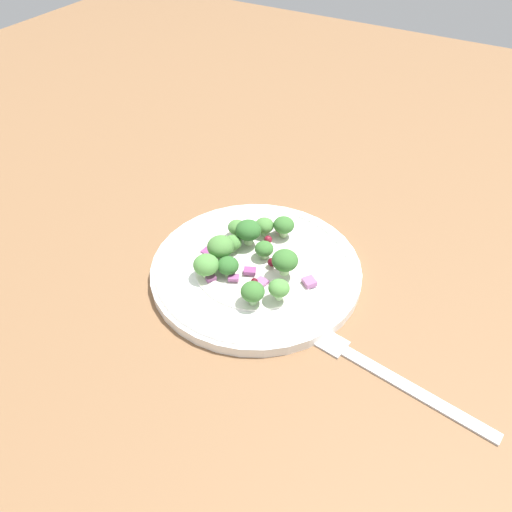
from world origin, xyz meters
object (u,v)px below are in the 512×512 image
(plate, at_px, (256,268))
(broccoli_floret_1, at_px, (253,292))
(fork, at_px, (387,374))
(broccoli_floret_2, at_px, (262,225))
(broccoli_floret_0, at_px, (237,228))

(plate, height_order, broccoli_floret_1, broccoli_floret_1)
(fork, bearing_deg, broccoli_floret_1, 87.54)
(broccoli_floret_2, distance_m, fork, 0.22)
(plate, height_order, broccoli_floret_0, broccoli_floret_0)
(broccoli_floret_1, relative_size, broccoli_floret_2, 1.09)
(plate, distance_m, broccoli_floret_0, 0.06)
(plate, bearing_deg, broccoli_floret_0, 54.15)
(broccoli_floret_2, bearing_deg, broccoli_floret_0, 131.88)
(plate, xyz_separation_m, broccoli_floret_0, (0.03, 0.04, 0.02))
(broccoli_floret_2, relative_size, fork, 0.12)
(broccoli_floret_0, height_order, broccoli_floret_1, broccoli_floret_1)
(broccoli_floret_1, bearing_deg, broccoli_floret_0, 40.03)
(broccoli_floret_2, bearing_deg, plate, -156.57)
(broccoli_floret_0, xyz_separation_m, broccoli_floret_1, (-0.08, -0.07, 0.00))
(broccoli_floret_0, xyz_separation_m, broccoli_floret_2, (0.02, -0.02, -0.00))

